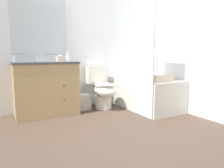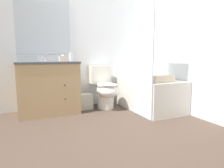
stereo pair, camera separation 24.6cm
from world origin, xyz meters
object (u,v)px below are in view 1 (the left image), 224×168
(tissue_box, at_px, (60,59))
(soap_dispenser, at_px, (68,57))
(hand_towel_folded, at_px, (25,59))
(bathtub, at_px, (144,93))
(wastebasket, at_px, (83,102))
(toilet, at_px, (103,88))
(sink_faucet, at_px, (42,59))
(bath_towel_folded, at_px, (160,78))
(vanity_cabinet, at_px, (46,88))

(tissue_box, relative_size, soap_dispenser, 0.77)
(soap_dispenser, xyz_separation_m, hand_towel_folded, (-0.69, -0.20, -0.03))
(bathtub, bearing_deg, wastebasket, 158.78)
(toilet, bearing_deg, sink_faucet, 165.06)
(toilet, relative_size, hand_towel_folded, 2.79)
(toilet, height_order, soap_dispenser, soap_dispenser)
(tissue_box, relative_size, bath_towel_folded, 0.36)
(wastebasket, height_order, soap_dispenser, soap_dispenser)
(hand_towel_folded, xyz_separation_m, bath_towel_folded, (1.86, -0.74, -0.30))
(soap_dispenser, bearing_deg, wastebasket, -15.31)
(wastebasket, distance_m, bath_towel_folded, 1.37)
(tissue_box, xyz_separation_m, hand_towel_folded, (-0.57, -0.24, 0.00))
(vanity_cabinet, distance_m, sink_faucet, 0.48)
(soap_dispenser, bearing_deg, vanity_cabinet, -172.01)
(vanity_cabinet, bearing_deg, tissue_box, 20.70)
(bath_towel_folded, bearing_deg, soap_dispenser, 141.14)
(sink_faucet, height_order, bathtub, sink_faucet)
(toilet, xyz_separation_m, wastebasket, (-0.34, 0.07, -0.22))
(tissue_box, height_order, soap_dispenser, soap_dispenser)
(bath_towel_folded, bearing_deg, tissue_box, 142.62)
(sink_faucet, bearing_deg, bathtub, -19.46)
(bathtub, bearing_deg, tissue_box, 159.78)
(toilet, distance_m, tissue_box, 0.89)
(toilet, xyz_separation_m, soap_dispenser, (-0.57, 0.13, 0.56))
(toilet, bearing_deg, tissue_box, 165.28)
(vanity_cabinet, distance_m, wastebasket, 0.69)
(bathtub, relative_size, wastebasket, 5.10)
(bathtub, bearing_deg, soap_dispenser, 159.81)
(sink_faucet, height_order, bath_towel_folded, sink_faucet)
(toilet, distance_m, bath_towel_folded, 1.03)
(wastebasket, bearing_deg, sink_faucet, 163.53)
(vanity_cabinet, xyz_separation_m, wastebasket, (0.62, -0.01, -0.30))
(wastebasket, xyz_separation_m, bath_towel_folded, (0.94, -0.88, 0.45))
(toilet, distance_m, wastebasket, 0.42)
(toilet, height_order, hand_towel_folded, hand_towel_folded)
(tissue_box, bearing_deg, vanity_cabinet, -159.30)
(hand_towel_folded, relative_size, bath_towel_folded, 0.75)
(sink_faucet, relative_size, bathtub, 0.10)
(sink_faucet, height_order, soap_dispenser, soap_dispenser)
(bathtub, height_order, tissue_box, tissue_box)
(hand_towel_folded, bearing_deg, bath_towel_folded, -21.76)
(sink_faucet, distance_m, tissue_box, 0.28)
(soap_dispenser, bearing_deg, hand_towel_folded, -164.12)
(wastebasket, bearing_deg, toilet, -12.13)
(tissue_box, bearing_deg, wastebasket, -17.21)
(vanity_cabinet, relative_size, wastebasket, 3.55)
(bathtub, xyz_separation_m, soap_dispenser, (-1.25, 0.46, 0.65))
(bathtub, xyz_separation_m, tissue_box, (-1.37, 0.51, 0.62))
(vanity_cabinet, distance_m, toilet, 0.97)
(bathtub, distance_m, wastebasket, 1.11)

